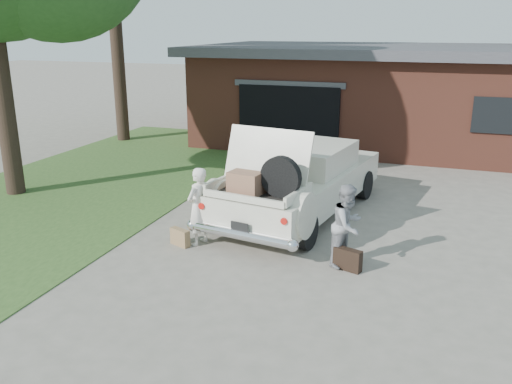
% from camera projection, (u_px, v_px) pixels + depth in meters
% --- Properties ---
extents(ground, '(90.00, 90.00, 0.00)m').
position_uv_depth(ground, '(245.00, 261.00, 9.50)').
color(ground, gray).
rests_on(ground, ground).
extents(grass_strip, '(6.00, 16.00, 0.02)m').
position_uv_depth(grass_strip, '(85.00, 186.00, 13.93)').
color(grass_strip, '#2D4C1E').
rests_on(grass_strip, ground).
extents(house, '(12.80, 7.80, 3.30)m').
position_uv_depth(house, '(384.00, 93.00, 19.06)').
color(house, brown).
rests_on(house, ground).
extents(sedan, '(2.84, 5.51, 2.13)m').
position_uv_depth(sedan, '(299.00, 180.00, 11.64)').
color(sedan, beige).
rests_on(sedan, ground).
extents(woman_left, '(0.47, 0.61, 1.48)m').
position_uv_depth(woman_left, '(198.00, 206.00, 10.06)').
color(woman_left, white).
rests_on(woman_left, ground).
extents(woman_right, '(0.77, 0.85, 1.44)m').
position_uv_depth(woman_right, '(348.00, 225.00, 9.17)').
color(woman_right, gray).
rests_on(woman_right, ground).
extents(suitcase_left, '(0.44, 0.28, 0.33)m').
position_uv_depth(suitcase_left, '(180.00, 237.00, 10.15)').
color(suitcase_left, '#9A784E').
rests_on(suitcase_left, ground).
extents(suitcase_right, '(0.51, 0.30, 0.38)m').
position_uv_depth(suitcase_right, '(348.00, 259.00, 9.13)').
color(suitcase_right, black).
rests_on(suitcase_right, ground).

